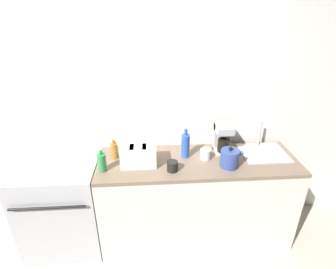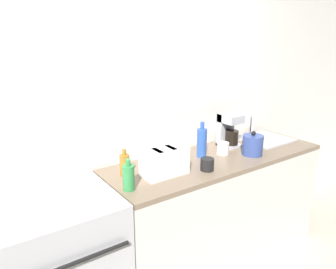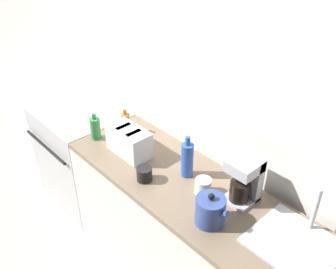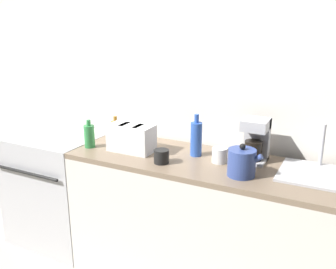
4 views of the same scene
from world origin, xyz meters
name	(u,v)px [view 1 (image 1 of 4)]	position (x,y,z in m)	size (l,w,h in m)	color
ground_plane	(131,261)	(0.00, 0.00, 0.00)	(12.00, 12.00, 0.00)	beige
wall_back	(127,112)	(0.00, 0.68, 1.30)	(8.00, 0.05, 2.60)	silver
stove	(64,204)	(-0.66, 0.31, 0.48)	(0.75, 0.66, 0.94)	#B7B7BC
counter_block	(196,199)	(0.67, 0.31, 0.47)	(1.89, 0.62, 0.94)	silver
kettle	(230,158)	(0.93, 0.19, 1.02)	(0.21, 0.17, 0.20)	#33478C
toaster	(138,156)	(0.11, 0.26, 1.03)	(0.32, 0.17, 0.19)	white
coffee_maker	(223,138)	(0.94, 0.47, 1.09)	(0.16, 0.18, 0.29)	#B7B7BC
sink_tray	(263,152)	(1.34, 0.39, 0.95)	(0.43, 0.40, 0.28)	#B7B7BC
bottle_green	(102,162)	(-0.20, 0.20, 1.02)	(0.08, 0.08, 0.20)	#338C47
bottle_amber	(114,150)	(-0.12, 0.41, 1.02)	(0.07, 0.07, 0.19)	#9E6B23
bottle_blue	(185,145)	(0.56, 0.38, 1.06)	(0.08, 0.08, 0.29)	#2D56B7
cup_white	(205,154)	(0.74, 0.33, 0.99)	(0.10, 0.10, 0.10)	white
cup_black	(172,166)	(0.41, 0.15, 0.98)	(0.10, 0.10, 0.09)	black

